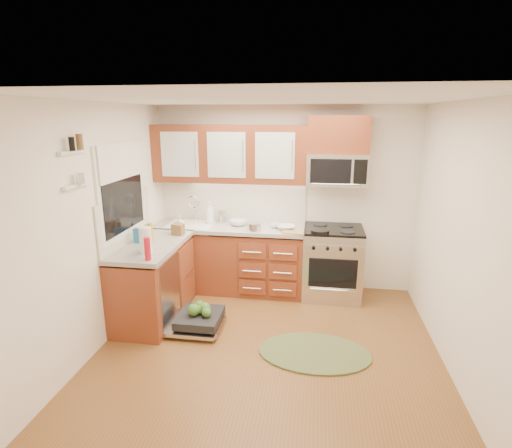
% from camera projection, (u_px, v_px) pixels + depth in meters
% --- Properties ---
extents(floor, '(3.50, 3.50, 0.00)m').
position_uv_depth(floor, '(268.00, 350.00, 4.17)').
color(floor, brown).
rests_on(floor, ground).
extents(ceiling, '(3.50, 3.50, 0.00)m').
position_uv_depth(ceiling, '(270.00, 99.00, 3.52)').
color(ceiling, white).
rests_on(ceiling, ground).
extents(wall_back, '(3.50, 0.04, 2.50)m').
position_uv_depth(wall_back, '(284.00, 199.00, 5.51)').
color(wall_back, white).
rests_on(wall_back, ground).
extents(wall_front, '(3.50, 0.04, 2.50)m').
position_uv_depth(wall_front, '(230.00, 326.00, 2.17)').
color(wall_front, white).
rests_on(wall_front, ground).
extents(wall_left, '(0.04, 3.50, 2.50)m').
position_uv_depth(wall_left, '(100.00, 228.00, 4.10)').
color(wall_left, white).
rests_on(wall_left, ground).
extents(wall_right, '(0.04, 3.50, 2.50)m').
position_uv_depth(wall_right, '(462.00, 244.00, 3.58)').
color(wall_right, white).
rests_on(wall_right, ground).
extents(base_cabinet_back, '(2.05, 0.60, 0.85)m').
position_uv_depth(base_cabinet_back, '(229.00, 260.00, 5.55)').
color(base_cabinet_back, maroon).
rests_on(base_cabinet_back, ground).
extents(base_cabinet_left, '(0.60, 1.25, 0.85)m').
position_uv_depth(base_cabinet_left, '(153.00, 283.00, 4.77)').
color(base_cabinet_left, maroon).
rests_on(base_cabinet_left, ground).
extents(countertop_back, '(2.07, 0.64, 0.05)m').
position_uv_depth(countertop_back, '(229.00, 227.00, 5.41)').
color(countertop_back, '#A7A098').
rests_on(countertop_back, base_cabinet_back).
extents(countertop_left, '(0.64, 1.27, 0.05)m').
position_uv_depth(countertop_left, '(151.00, 246.00, 4.65)').
color(countertop_left, '#A7A098').
rests_on(countertop_left, base_cabinet_left).
extents(backsplash_back, '(2.05, 0.02, 0.57)m').
position_uv_depth(backsplash_back, '(233.00, 201.00, 5.61)').
color(backsplash_back, silver).
rests_on(backsplash_back, ground).
extents(backsplash_left, '(0.02, 1.25, 0.57)m').
position_uv_depth(backsplash_left, '(125.00, 219.00, 4.61)').
color(backsplash_left, silver).
rests_on(backsplash_left, ground).
extents(upper_cabinets, '(2.05, 0.35, 0.75)m').
position_uv_depth(upper_cabinets, '(229.00, 154.00, 5.29)').
color(upper_cabinets, maroon).
rests_on(upper_cabinets, ground).
extents(cabinet_over_mw, '(0.76, 0.35, 0.47)m').
position_uv_depth(cabinet_over_mw, '(338.00, 135.00, 5.01)').
color(cabinet_over_mw, maroon).
rests_on(cabinet_over_mw, ground).
extents(range, '(0.76, 0.64, 0.95)m').
position_uv_depth(range, '(332.00, 263.00, 5.31)').
color(range, silver).
rests_on(range, ground).
extents(microwave, '(0.76, 0.38, 0.40)m').
position_uv_depth(microwave, '(336.00, 169.00, 5.10)').
color(microwave, silver).
rests_on(microwave, ground).
extents(sink, '(0.62, 0.50, 0.26)m').
position_uv_depth(sink, '(191.00, 233.00, 5.50)').
color(sink, white).
rests_on(sink, ground).
extents(dishwasher, '(0.70, 0.60, 0.20)m').
position_uv_depth(dishwasher, '(196.00, 321.00, 4.55)').
color(dishwasher, silver).
rests_on(dishwasher, ground).
extents(window, '(0.03, 1.05, 1.05)m').
position_uv_depth(window, '(122.00, 190.00, 4.50)').
color(window, white).
rests_on(window, ground).
extents(window_blind, '(0.02, 0.96, 0.40)m').
position_uv_depth(window_blind, '(121.00, 161.00, 4.41)').
color(window_blind, white).
rests_on(window_blind, ground).
extents(shelf_upper, '(0.04, 0.40, 0.03)m').
position_uv_depth(shelf_upper, '(73.00, 152.00, 3.55)').
color(shelf_upper, white).
rests_on(shelf_upper, ground).
extents(shelf_lower, '(0.04, 0.40, 0.03)m').
position_uv_depth(shelf_lower, '(77.00, 185.00, 3.63)').
color(shelf_lower, white).
rests_on(shelf_lower, ground).
extents(rug, '(1.35, 1.11, 0.02)m').
position_uv_depth(rug, '(314.00, 353.00, 4.10)').
color(rug, '#586439').
rests_on(rug, ground).
extents(skillet, '(0.24, 0.24, 0.04)m').
position_uv_depth(skillet, '(320.00, 231.00, 4.97)').
color(skillet, black).
rests_on(skillet, range).
extents(stock_pot, '(0.23, 0.23, 0.11)m').
position_uv_depth(stock_pot, '(254.00, 227.00, 5.15)').
color(stock_pot, silver).
rests_on(stock_pot, countertop_back).
extents(cutting_board, '(0.32, 0.23, 0.02)m').
position_uv_depth(cutting_board, '(294.00, 232.00, 5.06)').
color(cutting_board, '#A6874C').
rests_on(cutting_board, countertop_back).
extents(canister, '(0.11, 0.11, 0.17)m').
position_uv_depth(canister, '(222.00, 216.00, 5.55)').
color(canister, silver).
rests_on(canister, countertop_back).
extents(paper_towel_roll, '(0.14, 0.14, 0.29)m').
position_uv_depth(paper_towel_roll, '(146.00, 240.00, 4.28)').
color(paper_towel_roll, white).
rests_on(paper_towel_roll, countertop_left).
extents(mustard_bottle, '(0.08, 0.08, 0.20)m').
position_uv_depth(mustard_bottle, '(150.00, 231.00, 4.78)').
color(mustard_bottle, gold).
rests_on(mustard_bottle, countertop_left).
extents(red_bottle, '(0.08, 0.08, 0.24)m').
position_uv_depth(red_bottle, '(147.00, 249.00, 4.08)').
color(red_bottle, red).
rests_on(red_bottle, countertop_left).
extents(wooden_box, '(0.16, 0.13, 0.14)m').
position_uv_depth(wooden_box, '(178.00, 229.00, 4.97)').
color(wooden_box, brown).
rests_on(wooden_box, countertop_left).
extents(blue_carton, '(0.11, 0.07, 0.17)m').
position_uv_depth(blue_carton, '(138.00, 236.00, 4.66)').
color(blue_carton, '#266DB3').
rests_on(blue_carton, countertop_left).
extents(bowl_a, '(0.24, 0.24, 0.06)m').
position_uv_depth(bowl_a, '(286.00, 227.00, 5.21)').
color(bowl_a, '#999999').
rests_on(bowl_a, countertop_back).
extents(bowl_b, '(0.25, 0.25, 0.07)m').
position_uv_depth(bowl_b, '(238.00, 223.00, 5.41)').
color(bowl_b, '#999999').
rests_on(bowl_b, countertop_back).
extents(cup, '(0.12, 0.12, 0.09)m').
position_uv_depth(cup, '(274.00, 225.00, 5.28)').
color(cup, '#999999').
rests_on(cup, countertop_back).
extents(soap_bottle_a, '(0.14, 0.14, 0.31)m').
position_uv_depth(soap_bottle_a, '(210.00, 213.00, 5.47)').
color(soap_bottle_a, '#999999').
rests_on(soap_bottle_a, countertop_back).
extents(soap_bottle_b, '(0.11, 0.11, 0.21)m').
position_uv_depth(soap_bottle_b, '(180.00, 224.00, 5.09)').
color(soap_bottle_b, '#999999').
rests_on(soap_bottle_b, countertop_left).
extents(soap_bottle_c, '(0.13, 0.13, 0.16)m').
position_uv_depth(soap_bottle_c, '(147.00, 230.00, 4.93)').
color(soap_bottle_c, '#999999').
rests_on(soap_bottle_c, countertop_left).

